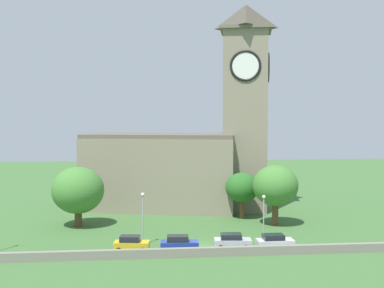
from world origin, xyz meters
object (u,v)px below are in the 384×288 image
object	(u,v)px
car_yellow	(131,244)
tree_riverside_east	(242,188)
tree_churchyard	(275,186)
tree_by_tower	(78,190)
church	(187,151)
streetlamp_west_mid	(143,210)
car_white	(275,241)
car_silver	(232,241)
streetlamp_central	(264,210)
car_blue	(179,243)

from	to	relation	value
car_yellow	tree_riverside_east	bearing A→B (deg)	46.04
tree_churchyard	car_yellow	bearing A→B (deg)	-149.67
car_yellow	tree_churchyard	distance (m)	23.84
tree_by_tower	tree_churchyard	bearing A→B (deg)	-4.26
church	streetlamp_west_mid	bearing A→B (deg)	-107.63
church	tree_riverside_east	size ratio (longest dim) A/B	4.80
car_yellow	streetlamp_west_mid	size ratio (longest dim) A/B	0.66
car_white	streetlamp_west_mid	distance (m)	16.13
car_silver	tree_riverside_east	bearing A→B (deg)	74.78
streetlamp_central	tree_riverside_east	bearing A→B (deg)	88.67
car_blue	church	bearing A→B (deg)	82.96
streetlamp_central	tree_churchyard	bearing A→B (deg)	67.02
streetlamp_west_mid	streetlamp_central	world-z (taller)	streetlamp_west_mid
church	car_blue	size ratio (longest dim) A/B	7.55
car_yellow	tree_by_tower	bearing A→B (deg)	119.13
car_blue	tree_riverside_east	world-z (taller)	tree_riverside_east
car_silver	tree_churchyard	xyz separation A→B (m)	(8.34, 11.67, 4.78)
car_yellow	streetlamp_west_mid	world-z (taller)	streetlamp_west_mid
church	car_yellow	xyz separation A→B (m)	(-8.74, -26.02, -8.75)
tree_by_tower	car_white	bearing A→B (deg)	-30.06
streetlamp_central	tree_riverside_east	size ratio (longest dim) A/B	0.85
streetlamp_central	tree_churchyard	xyz separation A→B (m)	(4.09, 9.65, 1.61)
car_yellow	streetlamp_west_mid	xyz separation A→B (m)	(1.34, 2.76, 3.40)
car_silver	tree_riverside_east	xyz separation A→B (m)	(4.59, 16.89, 3.81)
car_silver	car_white	xyz separation A→B (m)	(4.97, -0.45, -0.05)
streetlamp_central	tree_riverside_east	xyz separation A→B (m)	(0.34, 14.87, 0.64)
church	streetlamp_west_mid	distance (m)	24.99
church	tree_by_tower	distance (m)	20.96
tree_by_tower	car_yellow	bearing A→B (deg)	-60.87
car_silver	tree_riverside_east	distance (m)	17.92
streetlamp_west_mid	tree_churchyard	distance (m)	20.92
car_yellow	church	bearing A→B (deg)	71.44
church	tree_riverside_east	world-z (taller)	church
car_silver	tree_by_tower	world-z (taller)	tree_by_tower
car_white	tree_by_tower	size ratio (longest dim) A/B	0.51
car_yellow	tree_by_tower	xyz separation A→B (m)	(-7.73, 13.87, 4.22)
church	car_white	bearing A→B (deg)	-72.99
streetlamp_west_mid	car_white	bearing A→B (deg)	-11.26
car_blue	tree_churchyard	world-z (taller)	tree_churchyard
car_blue	streetlamp_central	distance (m)	11.32
tree_riverside_east	tree_churchyard	world-z (taller)	tree_churchyard
church	streetlamp_west_mid	xyz separation A→B (m)	(-7.39, -23.26, -5.35)
streetlamp_west_mid	tree_churchyard	bearing A→B (deg)	25.65
church	tree_churchyard	distance (m)	18.68
car_white	car_yellow	bearing A→B (deg)	178.91
church	car_blue	xyz separation A→B (m)	(-3.25, -26.33, -8.76)
car_white	tree_riverside_east	size ratio (longest dim) A/B	0.62
car_yellow	car_silver	world-z (taller)	car_yellow
car_white	tree_churchyard	world-z (taller)	tree_churchyard
car_silver	tree_riverside_east	size ratio (longest dim) A/B	0.64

